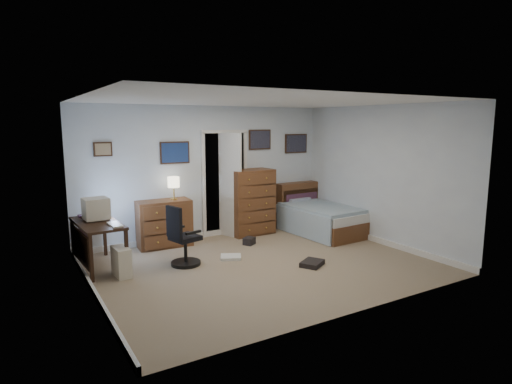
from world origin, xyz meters
TOP-DOWN VIEW (x-y plane):
  - floor at (0.00, 0.00)m, footprint 5.00×4.00m
  - computer_desk at (-2.28, 1.16)m, footprint 0.64×1.26m
  - crt_monitor at (-2.18, 1.32)m, footprint 0.39×0.36m
  - keyboard at (-2.02, 0.82)m, footprint 0.17×0.39m
  - pc_tower at (-2.00, 0.62)m, footprint 0.22×0.41m
  - office_chair at (-1.07, 0.60)m, footprint 0.56×0.56m
  - media_stack at (-2.32, 1.63)m, footprint 0.16×0.16m
  - low_dresser at (-0.97, 1.77)m, footprint 0.96×0.52m
  - table_lamp at (-0.77, 1.78)m, footprint 0.22×0.22m
  - doorway at (0.35, 2.27)m, footprint 0.96×1.12m
  - tall_dresser at (0.80, 1.75)m, footprint 0.90×0.56m
  - headboard_bookcase at (2.05, 1.86)m, footprint 1.04×0.30m
  - bed at (1.99, 1.12)m, footprint 1.09×1.92m
  - wall_posters at (0.57, 1.98)m, footprint 4.38×0.04m
  - floor_clutter at (0.33, 0.23)m, footprint 1.36×1.85m

SIDE VIEW (x-z plane):
  - floor at x=0.00m, z-range -0.02..0.00m
  - floor_clutter at x=0.33m, z-range -0.02..0.11m
  - pc_tower at x=-2.00m, z-range 0.00..0.43m
  - bed at x=1.99m, z-range -0.02..0.60m
  - office_chair at x=-1.07m, z-range -0.11..0.84m
  - media_stack at x=-2.32m, z-range 0.00..0.75m
  - low_dresser at x=-0.97m, z-range 0.00..0.83m
  - headboard_bookcase at x=2.05m, z-range 0.03..0.95m
  - computer_desk at x=-2.28m, z-range 0.19..0.90m
  - tall_dresser at x=0.80m, z-range 0.00..1.28m
  - keyboard at x=-2.02m, z-range 0.71..0.73m
  - crt_monitor at x=-2.18m, z-range 0.71..1.06m
  - doorway at x=0.35m, z-range -0.02..2.03m
  - table_lamp at x=-0.77m, z-range 0.93..1.33m
  - wall_posters at x=0.57m, z-range 1.45..2.05m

